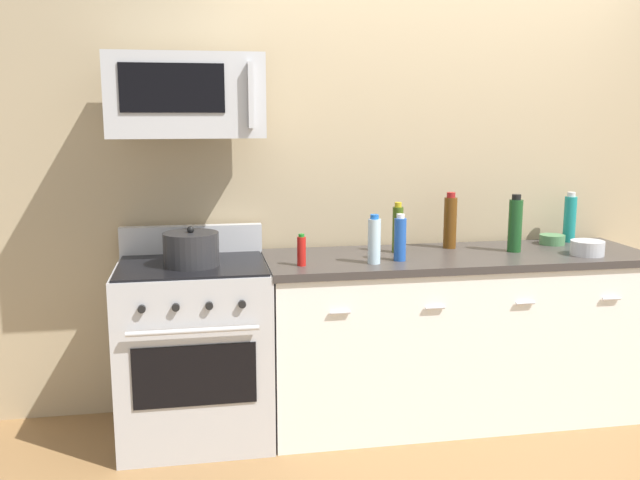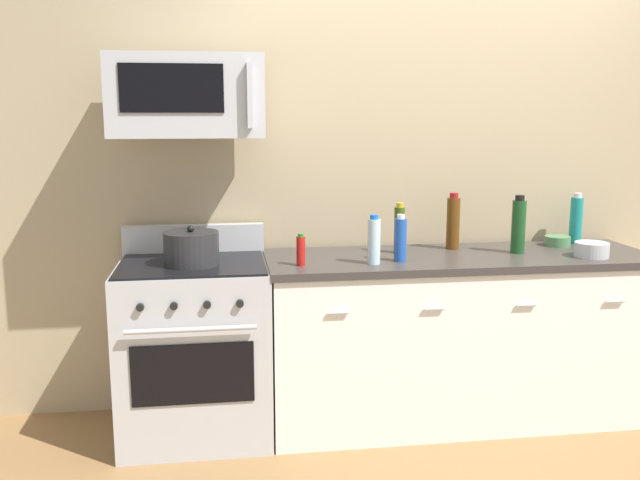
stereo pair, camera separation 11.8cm
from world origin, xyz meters
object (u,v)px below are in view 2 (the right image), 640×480
Objects in this scene: range_oven at (195,348)px; bottle_sparkling_teal at (576,220)px; bottle_wine_amber at (453,222)px; bowl_steel_prep at (592,249)px; bottle_hot_sauce_red at (301,251)px; bottle_water_clear at (374,241)px; microwave at (187,96)px; bottle_wine_green at (518,226)px; bottle_olive_oil at (399,229)px; stockpot at (191,248)px; bottle_soda_blue at (400,239)px; bowl_green_glaze at (557,241)px.

range_oven is 3.63× the size of bottle_sparkling_teal.
bottle_wine_amber reaches higher than bowl_steel_prep.
bottle_water_clear is at bearing -1.95° from bottle_hot_sauce_red.
microwave is 2.30m from bottle_sparkling_teal.
bottle_sparkling_teal is at bearing 16.40° from bottle_water_clear.
bottle_wine_green is 1.15× the size of bottle_olive_oil.
range_oven is 1.56m from bottle_wine_amber.
bottle_olive_oil reaches higher than bowl_steel_prep.
microwave is 0.75m from stockpot.
bottle_water_clear reaches higher than range_oven.
bottle_soda_blue is (-1.14, -0.34, -0.02)m from bottle_sparkling_teal.
microwave is at bearing 160.88° from bottle_hot_sauce_red.
bowl_green_glaze is at bearing 6.09° from stockpot.
microwave is 1.87m from bottle_wine_green.
bottle_olive_oil is 1.56× the size of bowl_steel_prep.
bottle_sparkling_teal is at bearing 12.47° from bottle_hot_sauce_red.
stockpot reaches higher than bowl_steel_prep.
bottle_wine_amber is 0.74m from bowl_steel_prep.
bottle_hot_sauce_red is 0.58× the size of stockpot.
bottle_sparkling_teal reaches higher than stockpot.
bowl_green_glaze is (1.15, 0.32, -0.09)m from bottle_water_clear.
bottle_sparkling_teal is 1.07× the size of stockpot.
bottle_water_clear is 1.18m from bowl_steel_prep.
bottle_water_clear is at bearing -148.39° from bottle_wine_amber.
bottle_water_clear reaches higher than bottle_soda_blue.
bottle_water_clear is at bearing -163.94° from bottle_soda_blue.
bottle_sparkling_teal is (2.19, 0.18, -0.69)m from microwave.
bowl_green_glaze is at bearing 27.11° from bottle_wine_green.
bottle_wine_amber is at bearing 19.12° from bottle_hot_sauce_red.
bottle_wine_green is at bearing 10.85° from bottle_water_clear.
bottle_olive_oil is 1.13× the size of bottle_soda_blue.
bottle_water_clear is at bearing -12.39° from microwave.
bottle_sparkling_teal is (1.28, 0.38, 0.02)m from bottle_water_clear.
bottle_soda_blue is (-0.05, -0.21, -0.02)m from bottle_olive_oil.
bowl_green_glaze is 0.82× the size of bowl_steel_prep.
bottle_wine_amber is (1.43, 0.12, -0.68)m from microwave.
bottle_hot_sauce_red is (0.54, -0.19, -0.75)m from microwave.
bottle_wine_green is 1.21m from bottle_hot_sauce_red.
range_oven is 1.08m from bottle_water_clear.
bottle_sparkling_teal is 1.07× the size of bottle_olive_oil.
bowl_green_glaze is at bearing 4.62° from range_oven.
bottle_soda_blue is at bearing 177.73° from bowl_steel_prep.
bowl_green_glaze is at bearing 3.37° from microwave.
bowl_green_glaze is at bearing 15.53° from bottle_soda_blue.
bottle_sparkling_teal is 1.22× the size of bottle_soda_blue.
bottle_olive_oil is at bearing 7.69° from stockpot.
bottle_water_clear is 1.41× the size of bowl_steel_prep.
bottle_wine_green is 1.07× the size of bottle_sparkling_teal.
bottle_hot_sauce_red is 0.91× the size of bowl_steel_prep.
bottle_olive_oil is (-0.64, 0.09, -0.02)m from bottle_wine_green.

